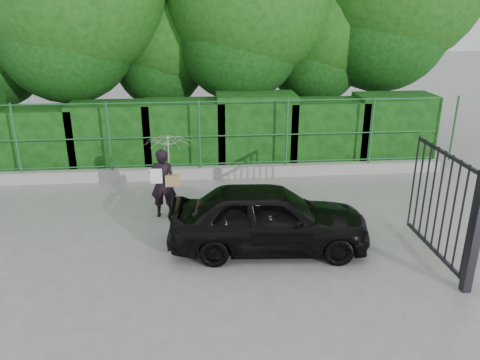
{
  "coord_description": "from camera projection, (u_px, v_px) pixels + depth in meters",
  "views": [
    {
      "loc": [
        0.39,
        -7.32,
        4.32
      ],
      "look_at": [
        1.17,
        1.3,
        1.1
      ],
      "focal_mm": 35.0,
      "sensor_mm": 36.0,
      "label": 1
    }
  ],
  "objects": [
    {
      "name": "ground",
      "position": [
        181.0,
        265.0,
        8.3
      ],
      "size": [
        80.0,
        80.0,
        0.0
      ],
      "primitive_type": "plane",
      "color": "gray"
    },
    {
      "name": "kerb",
      "position": [
        186.0,
        173.0,
        12.45
      ],
      "size": [
        14.0,
        0.25,
        0.3
      ],
      "primitive_type": "cube",
      "color": "#9E9E99",
      "rests_on": "ground"
    },
    {
      "name": "fence",
      "position": [
        192.0,
        135.0,
        12.1
      ],
      "size": [
        14.13,
        0.06,
        1.8
      ],
      "color": "#1F592D",
      "rests_on": "kerb"
    },
    {
      "name": "hedge",
      "position": [
        183.0,
        133.0,
        13.09
      ],
      "size": [
        14.2,
        1.2,
        2.21
      ],
      "color": "black",
      "rests_on": "ground"
    },
    {
      "name": "gate",
      "position": [
        461.0,
        212.0,
        7.6
      ],
      "size": [
        0.22,
        2.33,
        2.36
      ],
      "color": "black",
      "rests_on": "ground"
    },
    {
      "name": "woman",
      "position": [
        167.0,
        163.0,
        9.89
      ],
      "size": [
        1.0,
        1.02,
        1.81
      ],
      "color": "black",
      "rests_on": "ground"
    },
    {
      "name": "car",
      "position": [
        269.0,
        217.0,
        8.7
      ],
      "size": [
        3.8,
        1.74,
        1.26
      ],
      "primitive_type": "imported",
      "rotation": [
        0.0,
        0.0,
        1.5
      ],
      "color": "black",
      "rests_on": "ground"
    }
  ]
}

